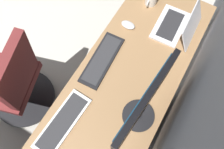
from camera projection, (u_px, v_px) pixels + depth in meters
name	position (u px, v px, depth m)	size (l,w,h in m)	color
desk	(118.00, 95.00, 1.50)	(1.92, 0.64, 0.73)	#936D47
drawer_pedestal	(122.00, 104.00, 1.79)	(0.40, 0.51, 0.69)	#936D47
monitor_primary	(143.00, 105.00, 1.14)	(0.54, 0.20, 0.43)	black
laptop_leftmost	(179.00, 25.00, 1.58)	(0.33, 0.29, 0.19)	silver
keyboard_main	(102.00, 60.00, 1.51)	(0.43, 0.16, 0.02)	black
keyboard_spare	(62.00, 123.00, 1.34)	(0.43, 0.16, 0.02)	silver
mouse_main	(128.00, 25.00, 1.61)	(0.06, 0.10, 0.03)	silver
office_chair	(15.00, 84.00, 1.74)	(0.56, 0.60, 0.97)	maroon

